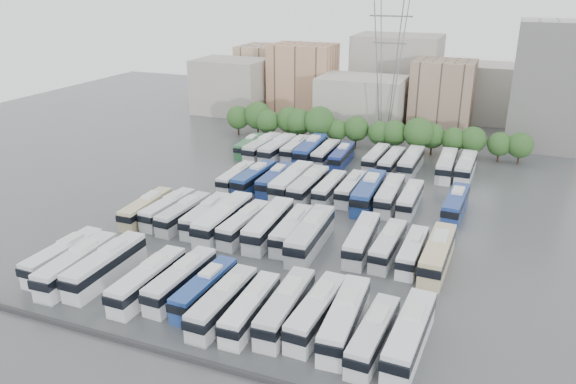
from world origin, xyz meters
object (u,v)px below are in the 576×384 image
at_px(bus_r0_s5, 181,280).
at_px(bus_r0_s10, 317,311).
at_px(bus_r1_s5, 244,224).
at_px(bus_r1_s11, 388,245).
at_px(bus_r0_s8, 251,308).
at_px(bus_r2_s11, 410,199).
at_px(bus_r1_s10, 362,239).
at_px(bus_r0_s4, 148,280).
at_px(bus_r1_s12, 413,251).
at_px(bus_r0_s1, 77,264).
at_px(bus_r3_s4, 311,150).
at_px(bus_r3_s12, 447,165).
at_px(bus_r2_s6, 309,186).
at_px(bus_r1_s8, 311,234).
at_px(bus_r3_s8, 376,158).
at_px(bus_r2_s2, 236,177).
at_px(apartment_tower, 548,86).
at_px(bus_r3_s13, 466,167).
at_px(bus_r1_s6, 269,224).
at_px(bus_r0_s12, 373,335).
at_px(bus_r1_s7, 292,229).
at_px(bus_r2_s7, 330,188).
at_px(bus_r2_s13, 456,204).
at_px(bus_r3_s10, 411,162).
at_px(bus_r0_s9, 286,306).
at_px(bus_r3_s3, 295,148).
at_px(bus_r3_s6, 342,156).
at_px(bus_r3_s0, 249,146).
at_px(electricity_pylon, 389,55).
at_px(bus_r2_s5, 292,182).
at_px(bus_r1_s0, 146,208).
at_px(bus_r1_s1, 168,209).
at_px(bus_r1_s3, 206,215).
at_px(bus_r3_s9, 392,162).
at_px(bus_r0_s0, 64,256).
at_px(bus_r0_s6, 205,288).
at_px(bus_r1_s13, 438,254).
at_px(bus_r3_s2, 278,149).
at_px(bus_r0_s11, 345,318).
at_px(bus_r0_s7, 223,302).
at_px(bus_r1_s4, 223,218).
at_px(bus_r2_s3, 254,178).

distance_m(bus_r0_s5, bus_r0_s10, 16.53).
bearing_deg(bus_r1_s5, bus_r1_s11, 5.56).
relative_size(bus_r0_s8, bus_r2_s11, 1.00).
bearing_deg(bus_r1_s10, bus_r0_s4, -138.18).
xyz_separation_m(bus_r1_s11, bus_r1_s12, (3.24, -0.48, -0.08)).
bearing_deg(bus_r0_s1, bus_r3_s4, 77.10).
distance_m(bus_r0_s4, bus_r1_s5, 18.51).
relative_size(bus_r0_s4, bus_r3_s12, 0.95).
height_order(bus_r1_s12, bus_r2_s6, bus_r2_s6).
xyz_separation_m(bus_r1_s8, bus_r3_s8, (-0.13, 37.37, -0.32)).
height_order(bus_r2_s2, bus_r3_s12, bus_r3_s12).
bearing_deg(bus_r0_s5, apartment_tower, 66.19).
xyz_separation_m(bus_r2_s6, bus_r3_s13, (23.09, 19.93, -0.07)).
bearing_deg(bus_r1_s8, bus_r2_s6, 108.86).
bearing_deg(bus_r3_s8, bus_r1_s6, -98.08).
height_order(bus_r0_s12, bus_r1_s7, bus_r1_s7).
xyz_separation_m(bus_r2_s7, bus_r2_s11, (13.13, 0.22, -0.00)).
height_order(bus_r1_s11, bus_r2_s13, bus_r2_s13).
bearing_deg(bus_r3_s12, bus_r1_s8, -110.47).
bearing_deg(bus_r2_s13, bus_r1_s12, -98.11).
relative_size(apartment_tower, bus_r3_s10, 2.05).
relative_size(bus_r1_s5, bus_r2_s11, 1.05).
height_order(bus_r0_s9, bus_r1_s11, bus_r0_s9).
xyz_separation_m(bus_r2_s11, bus_r3_s3, (-26.51, 18.78, 0.04)).
bearing_deg(bus_r3_s6, bus_r1_s5, -97.80).
bearing_deg(bus_r0_s9, bus_r3_s0, 117.72).
bearing_deg(electricity_pylon, bus_r2_s5, -100.31).
xyz_separation_m(bus_r3_s0, bus_r3_s8, (26.24, 1.16, 0.09)).
xyz_separation_m(bus_r3_s10, bus_r3_s12, (6.32, 0.84, 0.01)).
distance_m(bus_r1_s0, bus_r1_s1, 3.30).
bearing_deg(bus_r1_s8, bus_r0_s10, -70.10).
xyz_separation_m(bus_r0_s4, bus_r1_s3, (-3.20, 18.98, -0.07)).
xyz_separation_m(bus_r3_s9, bus_r3_s12, (9.77, 1.58, 0.15)).
xyz_separation_m(bus_r0_s0, bus_r0_s6, (20.02, -0.07, -0.12)).
height_order(bus_r1_s13, bus_r2_s2, bus_r1_s13).
bearing_deg(bus_r3_s2, bus_r0_s10, -61.58).
bearing_deg(bus_r0_s1, bus_r3_s10, 58.86).
xyz_separation_m(bus_r0_s11, bus_r3_s8, (-9.88, 54.32, -0.16)).
bearing_deg(bus_r3_s2, bus_r2_s13, -22.79).
bearing_deg(bus_r0_s10, electricity_pylon, 100.05).
distance_m(bus_r0_s7, bus_r3_s0, 59.57).
distance_m(bus_r2_s2, bus_r3_s10, 32.67).
height_order(bus_r0_s11, bus_r1_s4, bus_r1_s4).
relative_size(bus_r2_s7, bus_r3_s0, 1.03).
distance_m(apartment_tower, bus_r3_s9, 40.15).
distance_m(bus_r1_s6, bus_r3_s12, 41.28).
bearing_deg(bus_r2_s3, bus_r1_s4, -76.12).
height_order(apartment_tower, bus_r0_s9, apartment_tower).
distance_m(bus_r0_s7, bus_r1_s12, 25.75).
height_order(electricity_pylon, bus_r0_s8, electricity_pylon).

